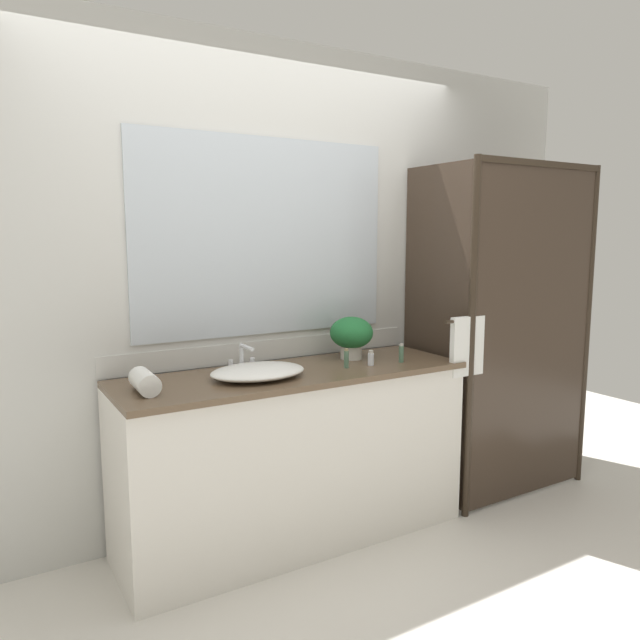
% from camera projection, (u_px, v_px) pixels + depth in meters
% --- Properties ---
extents(ground_plane, '(8.00, 8.00, 0.00)m').
position_uv_depth(ground_plane, '(296.00, 538.00, 3.16)').
color(ground_plane, silver).
extents(wall_back_with_mirror, '(4.40, 0.06, 2.60)m').
position_uv_depth(wall_back_with_mirror, '(264.00, 286.00, 3.27)').
color(wall_back_with_mirror, silver).
rests_on(wall_back_with_mirror, ground_plane).
extents(vanity_cabinet, '(1.80, 0.58, 0.90)m').
position_uv_depth(vanity_cabinet, '(294.00, 455.00, 3.10)').
color(vanity_cabinet, silver).
rests_on(vanity_cabinet, ground_plane).
extents(shower_enclosure, '(1.20, 0.59, 2.00)m').
position_uv_depth(shower_enclosure, '(502.00, 331.00, 3.50)').
color(shower_enclosure, '#2D2319').
rests_on(shower_enclosure, ground_plane).
extents(sink_basin, '(0.47, 0.35, 0.06)m').
position_uv_depth(sink_basin, '(258.00, 371.00, 2.89)').
color(sink_basin, white).
rests_on(sink_basin, vanity_cabinet).
extents(faucet, '(0.17, 0.16, 0.14)m').
position_uv_depth(faucet, '(242.00, 361.00, 3.04)').
color(faucet, silver).
rests_on(faucet, vanity_cabinet).
extents(potted_plant, '(0.24, 0.24, 0.23)m').
position_uv_depth(potted_plant, '(351.00, 334.00, 3.31)').
color(potted_plant, beige).
rests_on(potted_plant, vanity_cabinet).
extents(amenity_bottle_shampoo, '(0.03, 0.03, 0.10)m').
position_uv_depth(amenity_bottle_shampoo, '(346.00, 359.00, 3.10)').
color(amenity_bottle_shampoo, '#4C7056').
rests_on(amenity_bottle_shampoo, vanity_cabinet).
extents(amenity_bottle_body_wash, '(0.03, 0.03, 0.08)m').
position_uv_depth(amenity_bottle_body_wash, '(371.00, 358.00, 3.16)').
color(amenity_bottle_body_wash, silver).
rests_on(amenity_bottle_body_wash, vanity_cabinet).
extents(amenity_bottle_conditioner, '(0.03, 0.03, 0.10)m').
position_uv_depth(amenity_bottle_conditioner, '(401.00, 353.00, 3.24)').
color(amenity_bottle_conditioner, '#4C7056').
rests_on(amenity_bottle_conditioner, vanity_cabinet).
extents(rolled_towel_near_edge, '(0.10, 0.21, 0.10)m').
position_uv_depth(rolled_towel_near_edge, '(145.00, 382.00, 2.61)').
color(rolled_towel_near_edge, white).
rests_on(rolled_towel_near_edge, vanity_cabinet).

